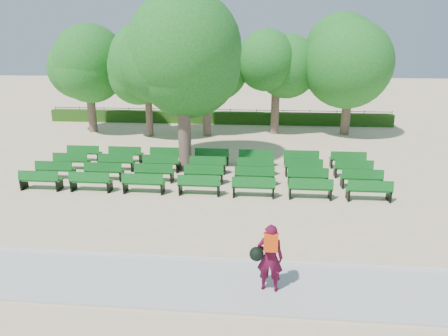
% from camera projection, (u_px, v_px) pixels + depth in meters
% --- Properties ---
extents(ground, '(120.00, 120.00, 0.00)m').
position_uv_depth(ground, '(182.00, 184.00, 17.21)').
color(ground, beige).
extents(paving, '(30.00, 2.20, 0.06)m').
position_uv_depth(paving, '(126.00, 280.00, 10.16)').
color(paving, '#B2B3AE').
rests_on(paving, ground).
extents(curb, '(30.00, 0.12, 0.10)m').
position_uv_depth(curb, '(139.00, 256.00, 11.25)').
color(curb, silver).
rests_on(curb, ground).
extents(hedge, '(26.00, 0.70, 0.90)m').
position_uv_depth(hedge, '(217.00, 118.00, 30.39)').
color(hedge, '#234B13').
rests_on(hedge, ground).
extents(fence, '(26.00, 0.10, 1.02)m').
position_uv_depth(fence, '(218.00, 122.00, 30.91)').
color(fence, black).
rests_on(fence, ground).
extents(tree_line, '(21.80, 6.80, 7.04)m').
position_uv_depth(tree_line, '(211.00, 135.00, 26.72)').
color(tree_line, '#1E6E21').
rests_on(tree_line, ground).
extents(bench_array, '(1.73, 0.67, 1.07)m').
position_uv_depth(bench_array, '(206.00, 176.00, 18.05)').
color(bench_array, '#105D1C').
rests_on(bench_array, ground).
extents(tree_among, '(5.51, 5.51, 7.37)m').
position_uv_depth(tree_among, '(183.00, 66.00, 17.89)').
color(tree_among, brown).
rests_on(tree_among, ground).
extents(person, '(0.83, 0.52, 1.72)m').
position_uv_depth(person, '(269.00, 257.00, 9.46)').
color(person, '#4A0A24').
rests_on(person, ground).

